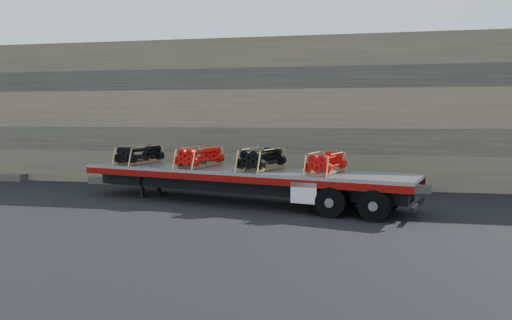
{
  "coord_description": "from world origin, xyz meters",
  "views": [
    {
      "loc": [
        4.45,
        -17.94,
        3.33
      ],
      "look_at": [
        0.57,
        1.1,
        1.63
      ],
      "focal_mm": 35.0,
      "sensor_mm": 36.0,
      "label": 1
    }
  ],
  "objects_px": {
    "bundle_midfront": "(200,157)",
    "trailer": "(240,186)",
    "bundle_midrear": "(262,160)",
    "bundle_rear": "(326,163)",
    "bundle_front": "(140,155)"
  },
  "relations": [
    {
      "from": "bundle_front",
      "to": "trailer",
      "type": "bearing_deg",
      "value": -0.0
    },
    {
      "from": "bundle_front",
      "to": "bundle_midfront",
      "type": "distance_m",
      "value": 3.02
    },
    {
      "from": "trailer",
      "to": "bundle_midfront",
      "type": "relative_size",
      "value": 6.33
    },
    {
      "from": "bundle_midfront",
      "to": "bundle_midrear",
      "type": "distance_m",
      "value": 2.74
    },
    {
      "from": "bundle_front",
      "to": "bundle_rear",
      "type": "bearing_deg",
      "value": -0.0
    },
    {
      "from": "bundle_midfront",
      "to": "bundle_midrear",
      "type": "height_order",
      "value": "bundle_midrear"
    },
    {
      "from": "bundle_midfront",
      "to": "bundle_rear",
      "type": "relative_size",
      "value": 1.07
    },
    {
      "from": "bundle_midfront",
      "to": "bundle_midrear",
      "type": "xyz_separation_m",
      "value": [
        2.65,
        -0.69,
        0.01
      ]
    },
    {
      "from": "trailer",
      "to": "bundle_front",
      "type": "distance_m",
      "value": 4.95
    },
    {
      "from": "trailer",
      "to": "bundle_rear",
      "type": "relative_size",
      "value": 6.78
    },
    {
      "from": "trailer",
      "to": "bundle_rear",
      "type": "height_order",
      "value": "bundle_rear"
    },
    {
      "from": "bundle_midfront",
      "to": "bundle_rear",
      "type": "xyz_separation_m",
      "value": [
        5.08,
        -1.32,
        -0.02
      ]
    },
    {
      "from": "bundle_front",
      "to": "bundle_midfront",
      "type": "relative_size",
      "value": 0.98
    },
    {
      "from": "bundle_midfront",
      "to": "trailer",
      "type": "bearing_deg",
      "value": -0.0
    },
    {
      "from": "trailer",
      "to": "bundle_midfront",
      "type": "bearing_deg",
      "value": 180.0
    }
  ]
}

